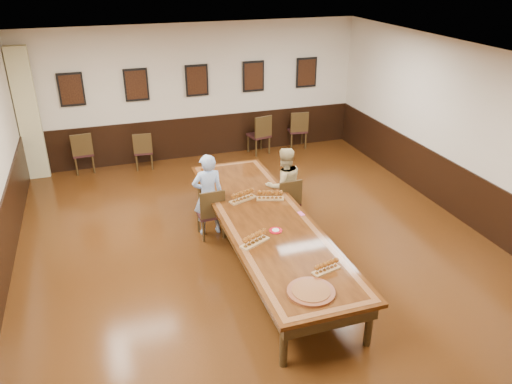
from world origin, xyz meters
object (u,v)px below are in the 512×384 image
object	(u,v)px
spare_chair_c	(259,134)
carved_platter	(311,292)
chair_woman	(286,200)
chair_man	(210,212)
spare_chair_b	(143,150)
person_woman	(284,185)
spare_chair_d	(297,129)
conference_table	(266,226)
person_man	(208,195)
spare_chair_a	(83,152)

from	to	relation	value
spare_chair_c	carved_platter	distance (m)	6.88
chair_woman	chair_man	bearing A→B (deg)	-2.28
chair_man	spare_chair_b	world-z (taller)	chair_man
person_woman	carved_platter	bearing A→B (deg)	71.82
chair_man	person_woman	size ratio (longest dim) A/B	0.65
person_woman	spare_chair_d	bearing A→B (deg)	-118.96
carved_platter	conference_table	bearing A→B (deg)	86.96
chair_woman	spare_chair_c	distance (m)	3.71
person_woman	conference_table	distance (m)	1.38
spare_chair_b	person_man	bearing A→B (deg)	108.06
spare_chair_d	spare_chair_c	bearing A→B (deg)	13.29
spare_chair_b	chair_woman	bearing A→B (deg)	127.53
chair_woman	person_man	bearing A→B (deg)	-6.29
spare_chair_b	conference_table	xyz separation A→B (m)	(1.42, -4.60, 0.16)
person_man	conference_table	world-z (taller)	person_man
spare_chair_c	carved_platter	size ratio (longest dim) A/B	1.49
spare_chair_d	spare_chair_b	bearing A→B (deg)	10.41
spare_chair_d	chair_woman	bearing A→B (deg)	72.15
spare_chair_b	person_woman	xyz separation A→B (m)	(2.18, -3.45, 0.28)
chair_woman	carved_platter	distance (m)	3.20
conference_table	carved_platter	xyz separation A→B (m)	(-0.11, -2.01, 0.16)
spare_chair_a	spare_chair_c	distance (m)	4.23
chair_man	carved_platter	xyz separation A→B (m)	(0.57, -3.04, 0.30)
chair_woman	spare_chair_c	xyz separation A→B (m)	(0.69, 3.64, 0.04)
person_woman	person_man	bearing A→B (deg)	-2.35
spare_chair_b	person_man	distance (m)	3.56
spare_chair_b	spare_chair_d	world-z (taller)	spare_chair_d
spare_chair_d	conference_table	world-z (taller)	spare_chair_d
spare_chair_c	conference_table	bearing A→B (deg)	59.53
spare_chair_b	spare_chair_d	bearing A→B (deg)	-171.21
chair_man	spare_chair_c	bearing A→B (deg)	-121.88
spare_chair_c	conference_table	world-z (taller)	spare_chair_c
chair_woman	spare_chair_b	distance (m)	4.17
spare_chair_a	spare_chair_c	xyz separation A→B (m)	(4.22, -0.13, 0.02)
carved_platter	spare_chair_c	bearing A→B (deg)	76.87
spare_chair_b	conference_table	distance (m)	4.82
person_man	person_woman	world-z (taller)	person_man
chair_man	spare_chair_b	bearing A→B (deg)	-79.82
chair_woman	spare_chair_a	distance (m)	5.16
spare_chair_b	carved_platter	bearing A→B (deg)	107.19
chair_woman	spare_chair_c	size ratio (longest dim) A/B	0.92
person_man	carved_platter	world-z (taller)	person_man
spare_chair_d	conference_table	xyz separation A→B (m)	(-2.54, -4.80, 0.12)
chair_man	carved_platter	size ratio (longest dim) A/B	1.40
carved_platter	person_woman	bearing A→B (deg)	74.71
person_man	spare_chair_c	bearing A→B (deg)	-122.61
conference_table	chair_woman	bearing A→B (deg)	54.04
chair_man	person_man	world-z (taller)	person_man
person_man	conference_table	bearing A→B (deg)	119.17
person_woman	conference_table	bearing A→B (deg)	53.75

